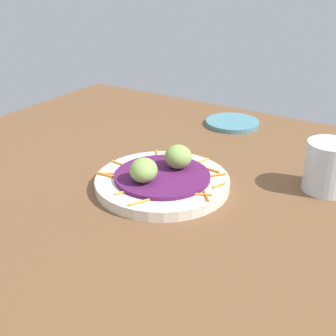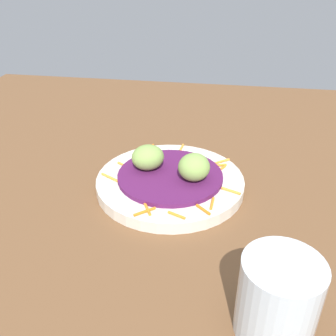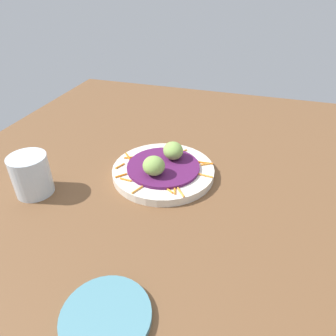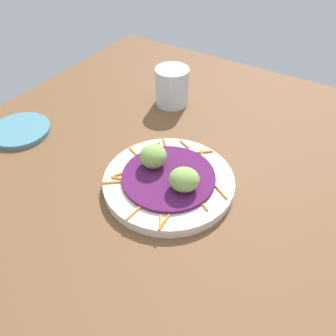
# 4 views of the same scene
# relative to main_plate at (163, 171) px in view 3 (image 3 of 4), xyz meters

# --- Properties ---
(table_surface) EXTENTS (1.10, 1.10, 0.02)m
(table_surface) POSITION_rel_main_plate_xyz_m (-0.06, 0.01, -0.02)
(table_surface) COLOR brown
(table_surface) RESTS_ON ground
(main_plate) EXTENTS (0.24, 0.24, 0.02)m
(main_plate) POSITION_rel_main_plate_xyz_m (0.00, 0.00, 0.00)
(main_plate) COLOR silver
(main_plate) RESTS_ON table_surface
(cabbage_bed) EXTENTS (0.17, 0.17, 0.01)m
(cabbage_bed) POSITION_rel_main_plate_xyz_m (0.00, 0.00, 0.01)
(cabbage_bed) COLOR #51194C
(cabbage_bed) RESTS_ON main_plate
(carrot_garnish) EXTENTS (0.23, 0.23, 0.00)m
(carrot_garnish) POSITION_rel_main_plate_xyz_m (0.01, -0.00, 0.01)
(carrot_garnish) COLOR orange
(carrot_garnish) RESTS_ON main_plate
(guac_scoop_left) EXTENTS (0.07, 0.07, 0.04)m
(guac_scoop_left) POSITION_rel_main_plate_xyz_m (-0.04, 0.01, 0.04)
(guac_scoop_left) COLOR #84A851
(guac_scoop_left) RESTS_ON cabbage_bed
(guac_scoop_center) EXTENTS (0.07, 0.07, 0.04)m
(guac_scoop_center) POSITION_rel_main_plate_xyz_m (0.04, -0.01, 0.04)
(guac_scoop_center) COLOR #84A851
(guac_scoop_center) RESTS_ON cabbage_bed
(side_plate_small) EXTENTS (0.13, 0.13, 0.01)m
(side_plate_small) POSITION_rel_main_plate_xyz_m (0.36, 0.03, -0.00)
(side_plate_small) COLOR teal
(side_plate_small) RESTS_ON table_surface
(water_glass) EXTENTS (0.08, 0.08, 0.09)m
(water_glass) POSITION_rel_main_plate_xyz_m (0.14, -0.25, 0.04)
(water_glass) COLOR silver
(water_glass) RESTS_ON table_surface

